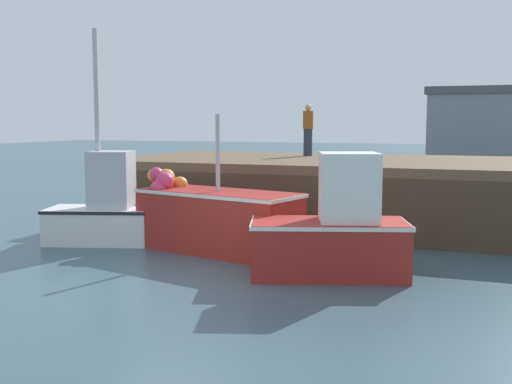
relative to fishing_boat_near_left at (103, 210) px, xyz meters
name	(u,v)px	position (x,y,z in m)	size (l,w,h in m)	color
ground	(171,287)	(3.59, -3.08, -0.91)	(120.00, 160.00, 0.10)	#38515B
pier	(348,172)	(5.35, 4.61, 0.76)	(14.04, 6.59, 1.97)	brown
fishing_boat_near_left	(103,210)	(0.00, 0.00, 0.00)	(2.96, 2.12, 5.41)	silver
fishing_boat_near_right	(216,218)	(3.14, 0.03, -0.05)	(4.33, 2.54, 3.29)	maroon
fishing_boat_mid	(334,232)	(6.35, -1.38, 0.03)	(3.44, 2.39, 2.49)	maroon
dockworker	(308,130)	(3.58, 6.58, 1.97)	(0.34, 0.34, 1.71)	#2D3342
warehouse	(502,127)	(10.03, 31.84, 1.86)	(9.80, 5.36, 5.41)	gray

